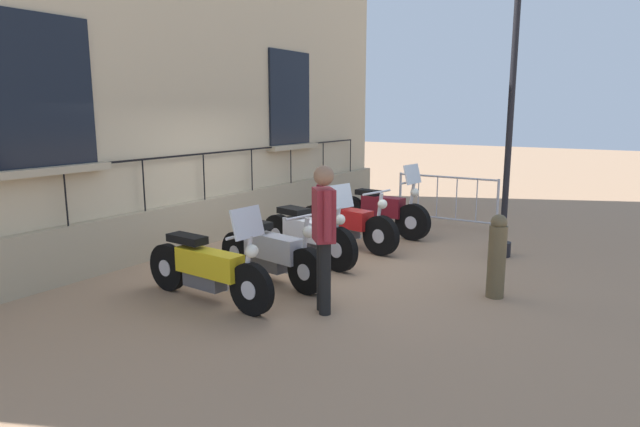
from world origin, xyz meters
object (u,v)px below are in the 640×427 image
(lamppost, at_px, (514,55))
(crowd_barrier, at_px, (447,199))
(motorcycle_red, at_px, (347,224))
(bollard, at_px, (497,256))
(motorcycle_silver, at_px, (271,254))
(motorcycle_white, at_px, (308,235))
(motorcycle_yellow, at_px, (208,269))
(motorcycle_maroon, at_px, (382,212))
(pedestrian_standing, at_px, (324,230))

(lamppost, xyz_separation_m, crowd_barrier, (-1.62, 1.85, -2.65))
(motorcycle_red, relative_size, crowd_barrier, 1.01)
(motorcycle_red, bearing_deg, crowd_barrier, 73.01)
(lamppost, distance_m, bollard, 3.42)
(motorcycle_silver, relative_size, motorcycle_white, 1.01)
(motorcycle_red, bearing_deg, motorcycle_white, -92.36)
(bollard, bearing_deg, motorcycle_yellow, -144.78)
(motorcycle_maroon, bearing_deg, motorcycle_yellow, -92.25)
(motorcycle_red, bearing_deg, bollard, -22.95)
(motorcycle_yellow, height_order, motorcycle_red, motorcycle_yellow)
(motorcycle_silver, relative_size, pedestrian_standing, 1.16)
(motorcycle_white, xyz_separation_m, crowd_barrier, (0.88, 3.88, 0.12))
(motorcycle_maroon, bearing_deg, motorcycle_red, -93.56)
(crowd_barrier, bearing_deg, motorcycle_maroon, -116.73)
(motorcycle_white, bearing_deg, bollard, -1.33)
(motorcycle_white, xyz_separation_m, motorcycle_red, (0.05, 1.16, -0.02))
(motorcycle_white, distance_m, lamppost, 4.25)
(motorcycle_maroon, bearing_deg, lamppost, -8.28)
(motorcycle_yellow, bearing_deg, motorcycle_white, 88.55)
(crowd_barrier, xyz_separation_m, bollard, (2.06, -3.95, -0.02))
(motorcycle_maroon, bearing_deg, crowd_barrier, 63.27)
(motorcycle_white, xyz_separation_m, pedestrian_standing, (1.34, -1.70, 0.56))
(crowd_barrier, bearing_deg, motorcycle_yellow, -98.77)
(motorcycle_silver, relative_size, lamppost, 0.46)
(motorcycle_maroon, bearing_deg, pedestrian_standing, -73.35)
(motorcycle_silver, bearing_deg, motorcycle_maroon, 90.01)
(bollard, bearing_deg, lamppost, 101.85)
(motorcycle_silver, bearing_deg, motorcycle_yellow, -99.58)
(lamppost, height_order, pedestrian_standing, lamppost)
(motorcycle_red, xyz_separation_m, motorcycle_maroon, (0.08, 1.22, 0.02))
(motorcycle_white, bearing_deg, motorcycle_yellow, -91.45)
(motorcycle_maroon, xyz_separation_m, lamppost, (2.38, -0.35, 2.77))
(motorcycle_red, relative_size, pedestrian_standing, 1.22)
(motorcycle_yellow, distance_m, motorcycle_silver, 1.08)
(motorcycle_white, relative_size, crowd_barrier, 0.95)
(pedestrian_standing, bearing_deg, motorcycle_silver, 154.49)
(motorcycle_red, xyz_separation_m, lamppost, (2.45, 0.88, 2.79))
(motorcycle_silver, relative_size, bollard, 1.88)
(motorcycle_yellow, bearing_deg, bollard, 35.22)
(pedestrian_standing, bearing_deg, motorcycle_red, 114.40)
(motorcycle_silver, height_order, bollard, bollard)
(lamppost, bearing_deg, motorcycle_maroon, 171.72)
(motorcycle_white, height_order, motorcycle_red, motorcycle_white)
(motorcycle_white, relative_size, pedestrian_standing, 1.15)
(motorcycle_red, height_order, bollard, bollard)
(pedestrian_standing, bearing_deg, motorcycle_maroon, 106.65)
(motorcycle_silver, bearing_deg, crowd_barrier, 81.41)
(motorcycle_silver, distance_m, crowd_barrier, 5.06)
(lamppost, bearing_deg, bollard, -78.15)
(motorcycle_yellow, xyz_separation_m, lamppost, (2.56, 4.22, 2.78))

